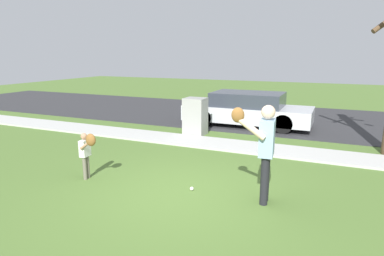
% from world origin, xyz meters
% --- Properties ---
extents(ground_plane, '(48.00, 48.00, 0.00)m').
position_xyz_m(ground_plane, '(0.00, 3.50, 0.00)').
color(ground_plane, '#4C6B2D').
extents(sidewalk_strip, '(36.00, 1.20, 0.06)m').
position_xyz_m(sidewalk_strip, '(0.00, 3.60, 0.03)').
color(sidewalk_strip, '#B2B2AD').
rests_on(sidewalk_strip, ground).
extents(road_surface, '(36.00, 6.80, 0.02)m').
position_xyz_m(road_surface, '(0.00, 8.60, 0.01)').
color(road_surface, '#2D2D30').
rests_on(road_surface, ground).
extents(person_adult, '(0.70, 0.70, 1.77)m').
position_xyz_m(person_adult, '(1.49, 0.24, 1.09)').
color(person_adult, black).
rests_on(person_adult, ground).
extents(person_child, '(0.48, 0.38, 1.05)m').
position_xyz_m(person_child, '(-2.12, -0.13, 0.68)').
color(person_child, '#6B6656').
rests_on(person_child, ground).
extents(baseball, '(0.07, 0.07, 0.07)m').
position_xyz_m(baseball, '(0.13, 0.23, 0.04)').
color(baseball, white).
rests_on(baseball, ground).
extents(utility_cabinet, '(0.68, 0.62, 1.22)m').
position_xyz_m(utility_cabinet, '(-1.63, 4.52, 0.61)').
color(utility_cabinet, gray).
rests_on(utility_cabinet, ground).
extents(parked_sedan_silver, '(4.60, 1.80, 1.23)m').
position_xyz_m(parked_sedan_silver, '(-0.40, 6.57, 0.62)').
color(parked_sedan_silver, silver).
rests_on(parked_sedan_silver, road_surface).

